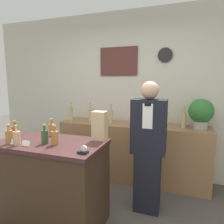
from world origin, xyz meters
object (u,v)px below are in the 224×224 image
at_px(shopkeeper, 148,148).
at_px(paper_bag, 100,126).
at_px(tape_dispenser, 83,151).
at_px(potted_plant, 201,112).

distance_m(shopkeeper, paper_bag, 0.66).
bearing_deg(tape_dispenser, shopkeeper, 59.72).
height_order(paper_bag, tape_dispenser, paper_bag).
relative_size(potted_plant, tape_dispenser, 4.75).
xyz_separation_m(potted_plant, tape_dispenser, (-1.07, -1.47, -0.19)).
xyz_separation_m(shopkeeper, tape_dispenser, (-0.46, -0.78, 0.18)).
bearing_deg(potted_plant, shopkeeper, -131.50).
distance_m(potted_plant, paper_bag, 1.50).
bearing_deg(shopkeeper, paper_bag, -144.60).
relative_size(shopkeeper, paper_bag, 5.03).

